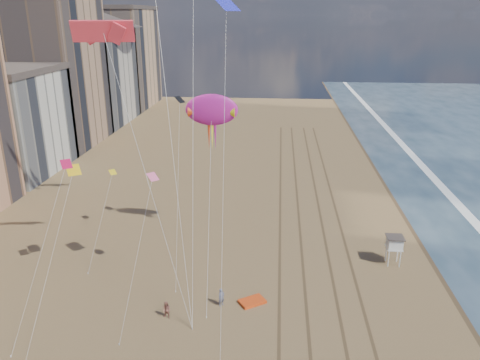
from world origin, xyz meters
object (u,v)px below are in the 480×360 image
show_kite (212,110)px  kite_flyer_a (221,297)px  lifeguard_stand (395,243)px  grounded_kite (252,301)px  kite_flyer_b (167,310)px

show_kite → kite_flyer_a: (2.36, -12.47, -14.35)m
lifeguard_stand → grounded_kite: bearing=-149.9°
lifeguard_stand → grounded_kite: size_ratio=1.39×
kite_flyer_a → kite_flyer_b: size_ratio=1.07×
lifeguard_stand → kite_flyer_a: bearing=-152.3°
grounded_kite → kite_flyer_a: 2.88m
lifeguard_stand → show_kite: 23.38m
grounded_kite → kite_flyer_a: bearing=160.2°
grounded_kite → show_kite: show_kite is taller
lifeguard_stand → kite_flyer_b: size_ratio=1.99×
grounded_kite → kite_flyer_b: kite_flyer_b is taller
kite_flyer_b → kite_flyer_a: bearing=45.5°
grounded_kite → show_kite: bearing=80.2°
lifeguard_stand → kite_flyer_b: (-21.32, -11.09, -1.63)m
show_kite → kite_flyer_a: 19.15m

